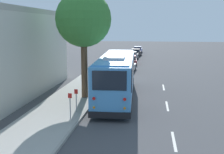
{
  "coord_description": "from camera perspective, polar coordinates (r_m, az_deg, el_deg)",
  "views": [
    {
      "loc": [
        -20.37,
        -1.9,
        5.42
      ],
      "look_at": [
        1.95,
        1.2,
        1.3
      ],
      "focal_mm": 45.0,
      "sensor_mm": 36.0,
      "label": 1
    }
  ],
  "objects": [
    {
      "name": "sign_post_far",
      "position": [
        17.5,
        -7.28,
        -4.72
      ],
      "size": [
        0.06,
        0.22,
        1.44
      ],
      "color": "gray",
      "rests_on": "sidewalk_slab"
    },
    {
      "name": "street_tree",
      "position": [
        20.71,
        -5.75,
        12.31
      ],
      "size": [
        4.03,
        4.03,
        8.37
      ],
      "color": "brown",
      "rests_on": "sidewalk_slab"
    },
    {
      "name": "shuttle_bus",
      "position": [
        21.06,
        0.97,
        0.54
      ],
      "size": [
        11.52,
        3.13,
        3.4
      ],
      "rotation": [
        0.0,
        0.0,
        0.05
      ],
      "color": "#4C93D1",
      "rests_on": "ground"
    },
    {
      "name": "parked_sedan_blue",
      "position": [
        57.57,
        5.24,
        5.51
      ],
      "size": [
        4.56,
        1.76,
        1.29
      ],
      "rotation": [
        0.0,
        0.0,
        -0.0
      ],
      "color": "navy",
      "rests_on": "ground"
    },
    {
      "name": "parked_sedan_silver",
      "position": [
        33.81,
        3.17,
        2.12
      ],
      "size": [
        4.38,
        1.87,
        1.27
      ],
      "rotation": [
        0.0,
        0.0,
        -0.06
      ],
      "color": "#A8AAAF",
      "rests_on": "ground"
    },
    {
      "name": "sign_post_near",
      "position": [
        16.26,
        -8.5,
        -5.79
      ],
      "size": [
        0.06,
        0.22,
        1.5
      ],
      "color": "gray",
      "rests_on": "sidewalk_slab"
    },
    {
      "name": "parked_sedan_maroon",
      "position": [
        40.22,
        3.83,
        3.42
      ],
      "size": [
        4.33,
        1.94,
        1.26
      ],
      "rotation": [
        0.0,
        0.0,
        0.08
      ],
      "color": "maroon",
      "rests_on": "ground"
    },
    {
      "name": "lane_stripe_ahead",
      "position": [
        25.52,
        10.42,
        -2.07
      ],
      "size": [
        2.4,
        0.14,
        0.01
      ],
      "primitive_type": "cube",
      "color": "silver",
      "rests_on": "ground"
    },
    {
      "name": "parked_sedan_black",
      "position": [
        51.41,
        4.83,
        4.94
      ],
      "size": [
        4.35,
        2.05,
        1.3
      ],
      "rotation": [
        0.0,
        0.0,
        -0.09
      ],
      "color": "black",
      "rests_on": "ground"
    },
    {
      "name": "ground_plane",
      "position": [
        21.16,
        2.5,
        -4.49
      ],
      "size": [
        160.0,
        160.0,
        0.0
      ],
      "primitive_type": "plane",
      "color": "#474749"
    },
    {
      "name": "lane_stripe_behind",
      "position": [
        14.05,
        12.47,
        -12.57
      ],
      "size": [
        2.4,
        0.14,
        0.01
      ],
      "primitive_type": "cube",
      "color": "silver",
      "rests_on": "ground"
    },
    {
      "name": "curb_strip",
      "position": [
        21.43,
        -3.05,
        -4.1
      ],
      "size": [
        80.0,
        0.14,
        0.15
      ],
      "primitive_type": "cube",
      "color": "gray",
      "rests_on": "ground"
    },
    {
      "name": "sidewalk_slab",
      "position": [
        21.84,
        -7.74,
        -3.9
      ],
      "size": [
        80.0,
        3.49,
        0.15
      ],
      "primitive_type": "cube",
      "color": "#A3A099",
      "rests_on": "ground"
    },
    {
      "name": "lane_stripe_mid",
      "position": [
        19.7,
        11.14,
        -5.8
      ],
      "size": [
        2.4,
        0.14,
        0.01
      ],
      "primitive_type": "cube",
      "color": "silver",
      "rests_on": "ground"
    },
    {
      "name": "parked_sedan_gray",
      "position": [
        45.69,
        4.05,
        4.29
      ],
      "size": [
        4.61,
        2.02,
        1.32
      ],
      "rotation": [
        0.0,
        0.0,
        -0.08
      ],
      "color": "slate",
      "rests_on": "ground"
    }
  ]
}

